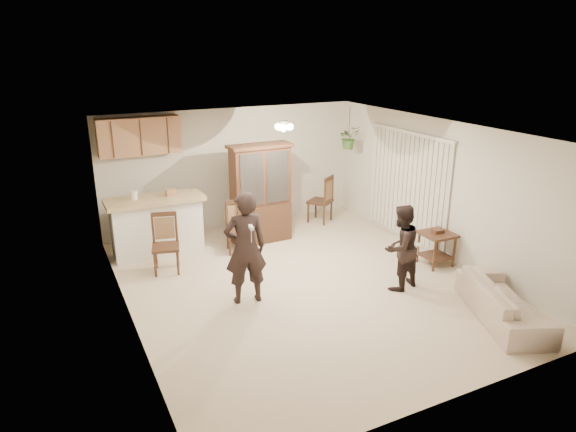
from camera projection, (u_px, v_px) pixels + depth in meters
name	position (u px, v px, depth m)	size (l,w,h in m)	color
floor	(305.00, 284.00, 8.41)	(6.50, 6.50, 0.00)	#BEAC8F
ceiling	(307.00, 132.00, 7.61)	(5.50, 6.50, 0.02)	silver
wall_back	(233.00, 168.00, 10.77)	(5.50, 0.02, 2.50)	beige
wall_front	(455.00, 301.00, 5.25)	(5.50, 0.02, 2.50)	beige
wall_left	(125.00, 240.00, 6.86)	(0.02, 6.50, 2.50)	beige
wall_right	(442.00, 190.00, 9.16)	(0.02, 6.50, 2.50)	beige
breakfast_bar	(157.00, 228.00, 9.47)	(1.60, 0.55, 1.00)	silver
bar_top	(155.00, 200.00, 9.30)	(1.75, 0.70, 0.08)	tan
upper_cabinets	(139.00, 136.00, 9.55)	(1.50, 0.34, 0.70)	#986542
vertical_blinds	(407.00, 187.00, 9.95)	(0.06, 2.30, 2.10)	beige
ceiling_fixture	(284.00, 126.00, 8.74)	(0.36, 0.36, 0.20)	#F8E2BA
hanging_plant	(349.00, 138.00, 10.81)	(0.43, 0.37, 0.48)	#2F5823
plant_cord	(349.00, 122.00, 10.71)	(0.01, 0.01, 0.65)	black
sofa	(504.00, 295.00, 7.25)	(1.87, 0.73, 0.73)	beige
adult	(245.00, 246.00, 7.58)	(0.66, 0.43, 1.80)	black
child	(400.00, 249.00, 8.06)	(0.66, 0.51, 1.35)	black
china_hutch	(261.00, 194.00, 9.95)	(1.23, 0.49, 1.94)	#342213
side_table	(436.00, 248.00, 9.05)	(0.56, 0.56, 0.66)	#342213
chair_bar	(166.00, 256.00, 8.78)	(0.55, 0.55, 1.02)	#342213
chair_hutch_left	(238.00, 238.00, 9.63)	(0.52, 0.52, 0.97)	#342213
chair_hutch_right	(320.00, 209.00, 11.25)	(0.64, 0.64, 1.04)	#342213
controller_adult	(251.00, 227.00, 7.07)	(0.05, 0.15, 0.05)	white
controller_child	(418.00, 244.00, 7.77)	(0.04, 0.12, 0.04)	white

